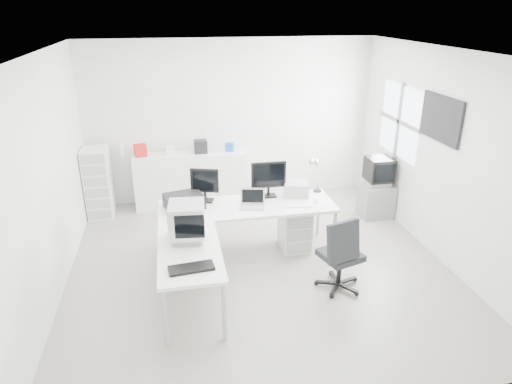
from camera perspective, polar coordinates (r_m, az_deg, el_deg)
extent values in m
cube|color=#B9B6A6|center=(6.30, 0.35, -9.13)|extent=(5.00, 5.00, 0.01)
cube|color=white|center=(5.39, 0.42, 17.15)|extent=(5.00, 5.00, 0.01)
cube|color=white|center=(8.06, -3.13, 8.78)|extent=(5.00, 0.02, 2.80)
cube|color=white|center=(5.78, -24.73, 1.14)|extent=(0.02, 5.00, 2.80)
cube|color=white|center=(6.63, 22.16, 4.11)|extent=(0.02, 5.00, 2.80)
cube|color=white|center=(6.62, 4.85, -4.57)|extent=(0.40, 0.50, 0.60)
cube|color=black|center=(6.22, -9.00, -1.13)|extent=(0.58, 0.49, 0.18)
cube|color=white|center=(6.24, 5.03, -1.67)|extent=(0.43, 0.18, 0.02)
sphere|color=white|center=(6.36, 7.52, -1.12)|extent=(0.05, 0.05, 0.05)
cube|color=#A1A1A1|center=(6.56, 5.04, 0.40)|extent=(0.39, 0.35, 0.19)
cube|color=black|center=(4.83, -8.09, -9.39)|extent=(0.49, 0.24, 0.03)
cube|color=slate|center=(7.84, 14.74, -1.00)|extent=(0.51, 0.42, 0.56)
cube|color=white|center=(8.02, -8.18, 1.59)|extent=(1.90, 0.47, 0.95)
cube|color=#B31D19|center=(7.85, -14.26, 5.06)|extent=(0.23, 0.21, 0.19)
cube|color=white|center=(7.84, -10.59, 5.18)|extent=(0.16, 0.14, 0.15)
cube|color=black|center=(7.85, -6.95, 5.67)|extent=(0.22, 0.20, 0.22)
cube|color=blue|center=(7.90, -3.30, 5.63)|extent=(0.17, 0.16, 0.14)
cylinder|color=white|center=(7.91, -16.43, 5.06)|extent=(0.07, 0.07, 0.22)
cube|color=white|center=(7.92, -19.11, 1.09)|extent=(0.41, 0.48, 1.16)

